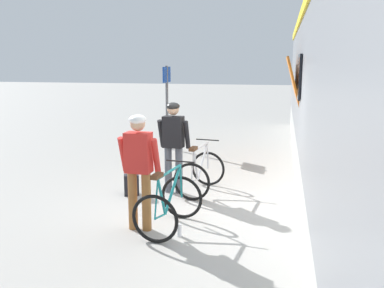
# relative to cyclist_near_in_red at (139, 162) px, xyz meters

# --- Properties ---
(ground_plane) EXTENTS (80.00, 80.00, 0.00)m
(ground_plane) POSITION_rel_cyclist_near_in_red_xyz_m (0.82, 1.16, -1.05)
(ground_plane) COLOR #A09E99
(cyclist_near_in_red) EXTENTS (0.62, 0.32, 1.76)m
(cyclist_near_in_red) POSITION_rel_cyclist_near_in_red_xyz_m (0.00, 0.00, 0.00)
(cyclist_near_in_red) COLOR #935B2D
(cyclist_near_in_red) RESTS_ON ground
(cyclist_far_in_dark) EXTENTS (0.63, 0.34, 1.76)m
(cyclist_far_in_dark) POSITION_rel_cyclist_near_in_red_xyz_m (0.03, 1.89, 0.00)
(cyclist_far_in_dark) COLOR #4C515B
(cyclist_far_in_dark) RESTS_ON ground
(bicycle_near_teal) EXTENTS (0.85, 1.16, 0.99)m
(bicycle_near_teal) POSITION_rel_cyclist_near_in_red_xyz_m (0.44, 0.07, -0.65)
(bicycle_near_teal) COLOR black
(bicycle_near_teal) RESTS_ON ground
(bicycle_far_silver) EXTENTS (0.83, 1.15, 0.99)m
(bicycle_far_silver) POSITION_rel_cyclist_near_in_red_xyz_m (0.54, 1.99, -0.65)
(bicycle_far_silver) COLOR black
(bicycle_far_silver) RESTS_ON ground
(backpack_on_platform) EXTENTS (0.33, 0.27, 0.40)m
(backpack_on_platform) POSITION_rel_cyclist_near_in_red_xyz_m (-0.71, 1.55, -0.85)
(backpack_on_platform) COLOR black
(backpack_on_platform) RESTS_ON ground
(water_bottle_near_the_bikes) EXTENTS (0.07, 0.07, 0.18)m
(water_bottle_near_the_bikes) POSITION_rel_cyclist_near_in_red_xyz_m (0.65, -0.13, -0.96)
(water_bottle_near_the_bikes) COLOR silver
(water_bottle_near_the_bikes) RESTS_ON ground
(platform_sign_post) EXTENTS (0.08, 0.70, 2.40)m
(platform_sign_post) POSITION_rel_cyclist_near_in_red_xyz_m (-1.22, 5.94, 0.57)
(platform_sign_post) COLOR #595B60
(platform_sign_post) RESTS_ON ground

